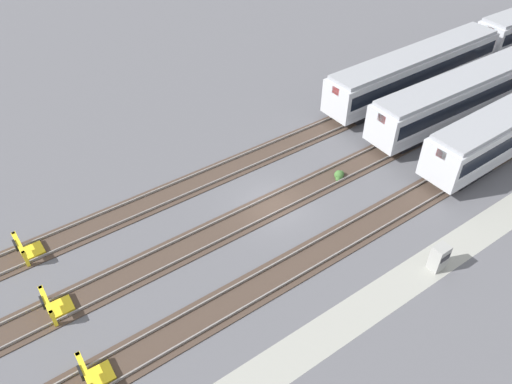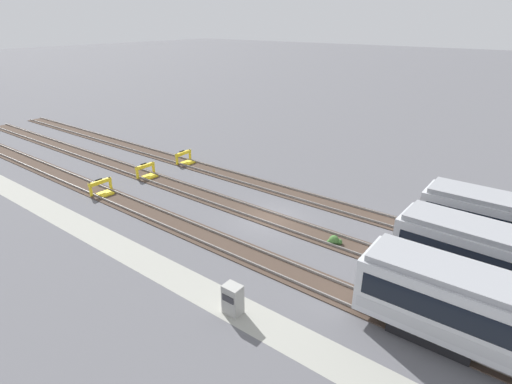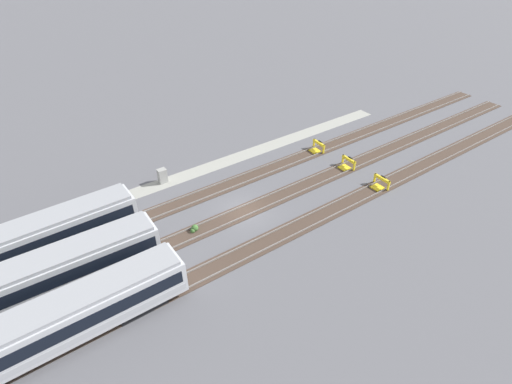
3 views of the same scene
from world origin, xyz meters
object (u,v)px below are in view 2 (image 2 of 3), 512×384
Objects in this scene: bumper_stop_near_inner_track at (147,172)px; bumper_stop_middle_track at (185,158)px; weed_clump at (335,241)px; bumper_stop_nearest_track at (102,188)px; electrical_cabinet at (233,299)px.

bumper_stop_middle_track is at bearing 90.20° from bumper_stop_near_inner_track.
bumper_stop_near_inner_track is 2.18× the size of weed_clump.
bumper_stop_nearest_track is 1.00× the size of bumper_stop_near_inner_track.
bumper_stop_near_inner_track is at bearing 92.38° from bumper_stop_nearest_track.
bumper_stop_middle_track is 1.25× the size of electrical_cabinet.
bumper_stop_near_inner_track is at bearing 152.96° from electrical_cabinet.
bumper_stop_nearest_track is 9.51m from bumper_stop_middle_track.
bumper_stop_nearest_track and bumper_stop_middle_track have the same top height.
bumper_stop_near_inner_track is at bearing 179.02° from weed_clump.
bumper_stop_nearest_track is at bearing 165.83° from electrical_cabinet.
bumper_stop_near_inner_track is 1.25× the size of electrical_cabinet.
bumper_stop_middle_track is (-0.21, 9.50, 0.00)m from bumper_stop_nearest_track.
weed_clump is at bearing 83.89° from electrical_cabinet.
bumper_stop_nearest_track is at bearing -166.89° from weed_clump.
weed_clump is (19.18, -5.08, -0.27)m from bumper_stop_middle_track.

